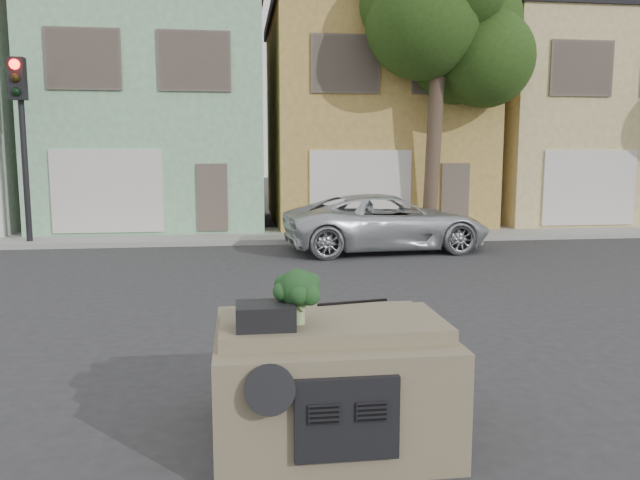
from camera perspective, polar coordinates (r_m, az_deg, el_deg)
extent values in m
plane|color=#303033|center=(8.73, -2.06, -8.98)|extent=(120.00, 120.00, 0.00)
cube|color=gray|center=(19.00, -5.09, 0.41)|extent=(40.00, 3.00, 0.15)
cube|color=#88BC91|center=(23.01, -14.54, 10.72)|extent=(7.20, 8.20, 7.55)
cube|color=#B39147|center=(23.35, 4.40, 10.90)|extent=(7.20, 8.20, 7.55)
cube|color=#CEB77A|center=(25.95, 21.09, 10.10)|extent=(7.20, 8.20, 7.55)
imported|color=silver|center=(16.55, 6.09, -0.97)|extent=(5.56, 2.92, 1.49)
cube|color=black|center=(18.71, -25.51, 7.17)|extent=(0.40, 0.40, 5.10)
cube|color=#243F13|center=(19.10, 10.41, 12.91)|extent=(4.40, 4.00, 8.50)
cube|color=#71654C|center=(5.73, 0.85, -12.25)|extent=(2.00, 1.80, 1.12)
cube|color=black|center=(5.14, -5.02, -6.91)|extent=(0.48, 0.38, 0.20)
cube|color=black|center=(5.96, 3.00, -5.70)|extent=(0.69, 0.15, 0.02)
cube|color=#163416|center=(5.22, -2.04, -5.12)|extent=(0.50, 0.50, 0.47)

